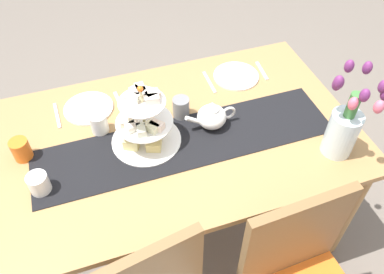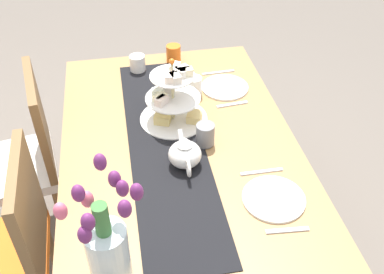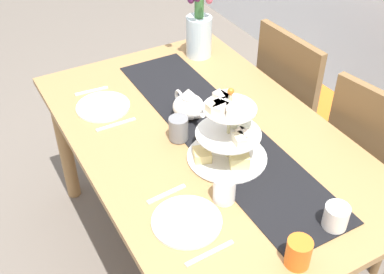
{
  "view_description": "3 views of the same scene",
  "coord_description": "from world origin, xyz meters",
  "views": [
    {
      "loc": [
        0.34,
        1.15,
        2.0
      ],
      "look_at": [
        -0.02,
        0.08,
        0.77
      ],
      "focal_mm": 36.95,
      "sensor_mm": 36.0,
      "label": 1
    },
    {
      "loc": [
        -1.41,
        0.21,
        1.93
      ],
      "look_at": [
        -0.05,
        -0.04,
        0.79
      ],
      "focal_mm": 41.6,
      "sensor_mm": 36.0,
      "label": 2
    },
    {
      "loc": [
        1.31,
        -0.79,
        1.91
      ],
      "look_at": [
        0.01,
        -0.07,
        0.75
      ],
      "focal_mm": 45.54,
      "sensor_mm": 36.0,
      "label": 3
    }
  ],
  "objects": [
    {
      "name": "chair_left",
      "position": [
        -0.25,
        0.72,
        0.5
      ],
      "size": [
        0.44,
        0.44,
        0.91
      ],
      "color": "brown",
      "rests_on": "ground_plane"
    },
    {
      "name": "knife_left",
      "position": [
        -0.24,
        -0.29,
        0.73
      ],
      "size": [
        0.02,
        0.17,
        0.01
      ],
      "primitive_type": "cube",
      "rotation": [
        0.0,
        0.0,
        -0.01
      ],
      "color": "silver",
      "rests_on": "dining_table"
    },
    {
      "name": "dining_table",
      "position": [
        0.0,
        0.0,
        0.63
      ],
      "size": [
        1.54,
        0.98,
        0.73
      ],
      "color": "#A37747",
      "rests_on": "ground_plane"
    },
    {
      "name": "chair_right",
      "position": [
        0.3,
        0.72,
        0.5
      ],
      "size": [
        0.48,
        0.48,
        0.91
      ],
      "color": "brown",
      "rests_on": "ground_plane"
    },
    {
      "name": "table_runner",
      "position": [
        0.0,
        0.06,
        0.73
      ],
      "size": [
        1.3,
        0.31,
        0.0
      ],
      "primitive_type": "cube",
      "color": "black",
      "rests_on": "dining_table"
    },
    {
      "name": "tiered_cake_stand",
      "position": [
        0.16,
        0.0,
        0.83
      ],
      "size": [
        0.3,
        0.3,
        0.3
      ],
      "color": "beige",
      "rests_on": "table_runner"
    },
    {
      "name": "fork_left",
      "position": [
        -0.53,
        -0.29,
        0.73
      ],
      "size": [
        0.03,
        0.15,
        0.01
      ],
      "primitive_type": "cube",
      "rotation": [
        0.0,
        0.0,
        -0.08
      ],
      "color": "silver",
      "rests_on": "dining_table"
    },
    {
      "name": "ground_plane",
      "position": [
        0.0,
        0.0,
        0.0
      ],
      "size": [
        8.0,
        8.0,
        0.0
      ],
      "primitive_type": "plane",
      "color": "#6B6056"
    },
    {
      "name": "cream_jug",
      "position": [
        0.61,
        0.12,
        0.77
      ],
      "size": [
        0.08,
        0.08,
        0.08
      ],
      "primitive_type": "cylinder",
      "color": "white",
      "rests_on": "dining_table"
    },
    {
      "name": "dinner_plate_right",
      "position": [
        0.37,
        -0.29,
        0.73
      ],
      "size": [
        0.23,
        0.23,
        0.01
      ],
      "primitive_type": "cylinder",
      "color": "white",
      "rests_on": "dining_table"
    },
    {
      "name": "mug_orange",
      "position": [
        0.67,
        -0.08,
        0.77
      ],
      "size": [
        0.08,
        0.08,
        0.09
      ],
      "primitive_type": "cylinder",
      "color": "orange",
      "rests_on": "dining_table"
    },
    {
      "name": "knife_right",
      "position": [
        0.51,
        -0.29,
        0.73
      ],
      "size": [
        0.02,
        0.17,
        0.01
      ],
      "primitive_type": "cube",
      "rotation": [
        0.0,
        0.0,
        0.04
      ],
      "color": "silver",
      "rests_on": "dining_table"
    },
    {
      "name": "mug_white_text",
      "position": [
        0.34,
        -0.13,
        0.77
      ],
      "size": [
        0.08,
        0.08,
        0.09
      ],
      "primitive_type": "cylinder",
      "color": "white",
      "rests_on": "dining_table"
    },
    {
      "name": "dinner_plate_left",
      "position": [
        -0.38,
        -0.29,
        0.73
      ],
      "size": [
        0.23,
        0.23,
        0.01
      ],
      "primitive_type": "cylinder",
      "color": "white",
      "rests_on": "dining_table"
    },
    {
      "name": "tulip_vase",
      "position": [
        -0.59,
        0.3,
        0.88
      ],
      "size": [
        0.22,
        0.23,
        0.41
      ],
      "color": "silver",
      "rests_on": "dining_table"
    },
    {
      "name": "teapot",
      "position": [
        -0.14,
        0.0,
        0.79
      ],
      "size": [
        0.24,
        0.13,
        0.14
      ],
      "color": "white",
      "rests_on": "table_runner"
    },
    {
      "name": "fork_right",
      "position": [
        0.22,
        -0.29,
        0.73
      ],
      "size": [
        0.03,
        0.15,
        0.01
      ],
      "primitive_type": "cube",
      "rotation": [
        0.0,
        0.0,
        0.09
      ],
      "color": "silver",
      "rests_on": "dining_table"
    },
    {
      "name": "mug_grey",
      "position": [
        -0.03,
        -0.1,
        0.78
      ],
      "size": [
        0.08,
        0.08,
        0.09
      ],
      "primitive_type": "cylinder",
      "color": "slate",
      "rests_on": "table_runner"
    }
  ]
}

